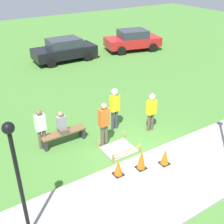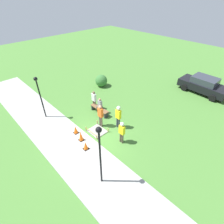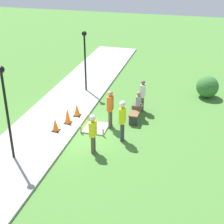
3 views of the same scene
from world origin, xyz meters
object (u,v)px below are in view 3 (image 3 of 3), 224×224
park_bench (137,111)px  worker_supervisor (122,117)px  traffic_cone_sidewalk_edge (55,125)px  person_seated_on_bench (138,102)px  lamppost_far (85,52)px  traffic_cone_near_patch (77,110)px  bystander_in_gray_shirt (143,94)px  worker_assistant (93,131)px  bystander_in_orange_shirt (110,107)px  traffic_cone_far_patch (68,116)px  lamppost_near (5,100)px

park_bench → worker_supervisor: 2.46m
traffic_cone_sidewalk_edge → person_seated_on_bench: bearing=126.4°
person_seated_on_bench → worker_supervisor: size_ratio=0.47×
park_bench → lamppost_far: bearing=-126.1°
traffic_cone_near_patch → person_seated_on_bench: 3.04m
park_bench → bystander_in_gray_shirt: bearing=170.9°
park_bench → worker_assistant: bearing=-17.3°
bystander_in_orange_shirt → bystander_in_gray_shirt: bystander_in_orange_shirt is taller
park_bench → worker_supervisor: size_ratio=0.95×
park_bench → lamppost_far: size_ratio=0.53×
person_seated_on_bench → bystander_in_gray_shirt: (-0.82, 0.08, 0.09)m
worker_assistant → bystander_in_orange_shirt: 2.25m
worker_supervisor → bystander_in_gray_shirt: 3.17m
traffic_cone_far_patch → worker_assistant: size_ratio=0.45×
traffic_cone_sidewalk_edge → lamppost_near: 3.38m
bystander_in_gray_shirt → lamppost_near: 7.26m
traffic_cone_sidewalk_edge → lamppost_near: bearing=-17.7°
lamppost_far → bystander_in_orange_shirt: bearing=33.1°
traffic_cone_sidewalk_edge → lamppost_near: lamppost_near is taller
traffic_cone_far_patch → lamppost_far: size_ratio=0.22×
traffic_cone_near_patch → traffic_cone_sidewalk_edge: (1.71, -0.41, -0.00)m
bystander_in_gray_shirt → lamppost_near: bearing=-36.2°
traffic_cone_near_patch → bystander_in_gray_shirt: bearing=117.4°
traffic_cone_sidewalk_edge → person_seated_on_bench: person_seated_on_bench is taller
traffic_cone_far_patch → traffic_cone_sidewalk_edge: (0.86, -0.26, -0.08)m
traffic_cone_far_patch → worker_supervisor: bearing=75.5°
park_bench → worker_assistant: (3.56, -1.11, 0.66)m
bystander_in_gray_shirt → traffic_cone_sidewalk_edge: bearing=-46.2°
traffic_cone_far_patch → lamppost_far: 4.59m
traffic_cone_near_patch → park_bench: traffic_cone_near_patch is taller
worker_supervisor → lamppost_far: (-4.88, -3.34, 1.24)m
traffic_cone_near_patch → bystander_in_gray_shirt: (-1.55, 2.99, 0.56)m
person_seated_on_bench → bystander_in_gray_shirt: size_ratio=0.53×
park_bench → bystander_in_gray_shirt: size_ratio=1.08×
traffic_cone_far_patch → traffic_cone_sidewalk_edge: 0.90m
worker_supervisor → lamppost_near: (2.55, -3.87, 1.46)m
worker_supervisor → bystander_in_gray_shirt: size_ratio=1.13×
park_bench → worker_supervisor: worker_supervisor is taller
traffic_cone_near_patch → lamppost_near: size_ratio=0.16×
bystander_in_orange_shirt → bystander_in_gray_shirt: bearing=152.3°
bystander_in_gray_shirt → lamppost_far: 4.28m
worker_assistant → traffic_cone_sidewalk_edge: bearing=-117.3°
bystander_in_gray_shirt → bystander_in_orange_shirt: bearing=-27.7°
traffic_cone_sidewalk_edge → worker_assistant: worker_assistant is taller
traffic_cone_near_patch → bystander_in_orange_shirt: bearing=72.8°
park_bench → lamppost_far: (-2.56, -3.51, 2.03)m
worker_assistant → lamppost_near: (1.32, -2.94, 1.59)m
traffic_cone_sidewalk_edge → bystander_in_orange_shirt: bearing=116.5°
park_bench → traffic_cone_sidewalk_edge: bearing=-53.3°
bystander_in_orange_shirt → lamppost_near: size_ratio=0.49×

